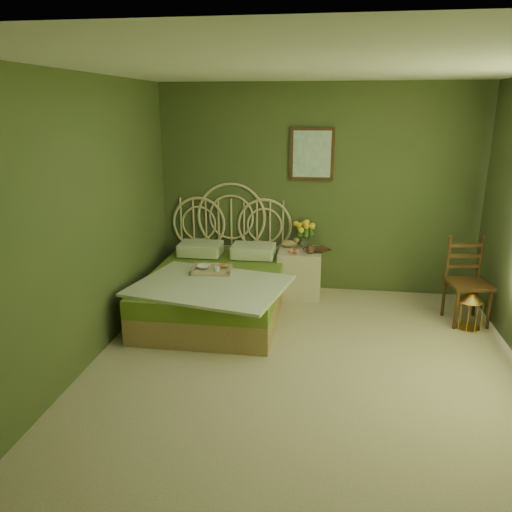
% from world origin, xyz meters
% --- Properties ---
extents(floor, '(4.50, 4.50, 0.00)m').
position_xyz_m(floor, '(0.00, 0.00, 0.00)').
color(floor, beige).
rests_on(floor, ground).
extents(ceiling, '(4.50, 4.50, 0.00)m').
position_xyz_m(ceiling, '(0.00, 0.00, 2.60)').
color(ceiling, silver).
rests_on(ceiling, wall_back).
extents(wall_back, '(4.00, 0.00, 4.00)m').
position_xyz_m(wall_back, '(0.00, 2.25, 1.30)').
color(wall_back, '#4C552C').
rests_on(wall_back, floor).
extents(wall_left, '(0.00, 4.50, 4.50)m').
position_xyz_m(wall_left, '(-2.00, 0.00, 1.30)').
color(wall_left, '#4C552C').
rests_on(wall_left, floor).
extents(wall_art, '(0.54, 0.04, 0.64)m').
position_xyz_m(wall_art, '(-0.08, 2.22, 1.75)').
color(wall_art, '#3B2110').
rests_on(wall_art, wall_back).
extents(bed, '(1.74, 2.20, 1.36)m').
position_xyz_m(bed, '(-1.10, 1.29, 0.30)').
color(bed, tan).
rests_on(bed, floor).
extents(nightstand, '(0.53, 0.53, 1.01)m').
position_xyz_m(nightstand, '(-0.17, 1.99, 0.36)').
color(nightstand, beige).
rests_on(nightstand, floor).
extents(chair, '(0.48, 0.48, 0.95)m').
position_xyz_m(chair, '(1.70, 1.47, 0.53)').
color(chair, '#3B2110').
rests_on(chair, floor).
extents(birdcage, '(0.28, 0.28, 0.42)m').
position_xyz_m(birdcage, '(1.70, 1.24, 0.21)').
color(birdcage, gold).
rests_on(birdcage, floor).
extents(book_lower, '(0.27, 0.29, 0.02)m').
position_xyz_m(book_lower, '(0.00, 2.00, 0.59)').
color(book_lower, '#381E0F').
rests_on(book_lower, nightstand).
extents(book_upper, '(0.24, 0.27, 0.02)m').
position_xyz_m(book_upper, '(0.00, 2.00, 0.61)').
color(book_upper, '#472819').
rests_on(book_upper, nightstand).
extents(cereal_bowl, '(0.16, 0.16, 0.04)m').
position_xyz_m(cereal_bowl, '(-1.24, 1.26, 0.55)').
color(cereal_bowl, white).
rests_on(cereal_bowl, bed).
extents(coffee_cup, '(0.10, 0.10, 0.07)m').
position_xyz_m(coffee_cup, '(-1.06, 1.15, 0.56)').
color(coffee_cup, white).
rests_on(coffee_cup, bed).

